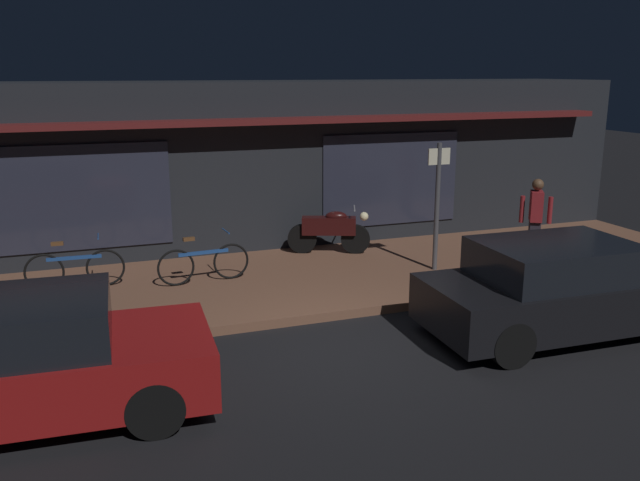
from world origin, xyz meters
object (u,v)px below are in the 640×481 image
object	(u,v)px
bicycle_parked	(75,268)
parked_car_far	(559,289)
person_bystander	(535,219)
sign_post	(437,199)
motorcycle	(330,230)
parked_car_near	(19,362)
bicycle_extra	(204,263)

from	to	relation	value
bicycle_parked	parked_car_far	bearing A→B (deg)	-32.47
person_bystander	sign_post	world-z (taller)	sign_post
motorcycle	person_bystander	xyz separation A→B (m)	(3.45, -2.06, 0.38)
person_bystander	parked_car_near	world-z (taller)	person_bystander
motorcycle	person_bystander	distance (m)	4.04
motorcycle	parked_car_far	distance (m)	5.24
sign_post	parked_car_far	bearing A→B (deg)	-84.93
motorcycle	bicycle_extra	xyz separation A→B (m)	(-2.83, -1.09, -0.14)
bicycle_extra	parked_car_near	bearing A→B (deg)	-125.19
person_bystander	bicycle_parked	bearing A→B (deg)	170.70
bicycle_parked	parked_car_near	bearing A→B (deg)	-97.96
parked_car_far	bicycle_parked	bearing A→B (deg)	147.53
motorcycle	sign_post	distance (m)	2.45
bicycle_parked	bicycle_extra	xyz separation A→B (m)	(2.15, -0.41, 0.00)
bicycle_parked	person_bystander	world-z (taller)	person_bystander
bicycle_parked	sign_post	world-z (taller)	sign_post
person_bystander	parked_car_far	bearing A→B (deg)	-120.99
person_bystander	parked_car_near	xyz separation A→B (m)	(-9.04, -2.95, -0.32)
person_bystander	motorcycle	bearing A→B (deg)	149.17
motorcycle	bicycle_parked	distance (m)	5.03
parked_car_far	motorcycle	bearing A→B (deg)	109.19
sign_post	motorcycle	bearing A→B (deg)	128.95
sign_post	parked_car_near	world-z (taller)	sign_post
bicycle_extra	parked_car_far	distance (m)	5.96
bicycle_parked	parked_car_near	size ratio (longest dim) A/B	0.40
motorcycle	bicycle_extra	world-z (taller)	motorcycle
bicycle_parked	parked_car_far	size ratio (longest dim) A/B	0.40
bicycle_extra	person_bystander	size ratio (longest dim) A/B	0.99
motorcycle	parked_car_near	bearing A→B (deg)	-138.11
bicycle_extra	person_bystander	distance (m)	6.38
motorcycle	parked_car_far	size ratio (longest dim) A/B	0.39
motorcycle	parked_car_near	size ratio (longest dim) A/B	0.39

